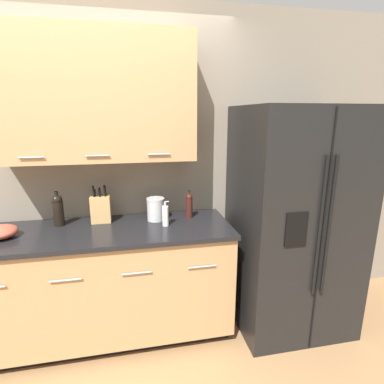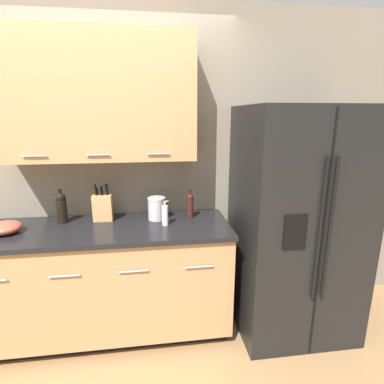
% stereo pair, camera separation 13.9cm
% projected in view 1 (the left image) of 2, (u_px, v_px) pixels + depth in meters
% --- Properties ---
extents(wall_back, '(10.00, 0.39, 2.60)m').
position_uv_depth(wall_back, '(84.00, 155.00, 2.36)').
color(wall_back, gray).
rests_on(wall_back, ground_plane).
extents(counter_unit, '(1.92, 0.64, 0.92)m').
position_uv_depth(counter_unit, '(108.00, 283.00, 2.35)').
color(counter_unit, black).
rests_on(counter_unit, ground_plane).
extents(refrigerator, '(0.91, 0.81, 1.82)m').
position_uv_depth(refrigerator, '(293.00, 221.00, 2.45)').
color(refrigerator, black).
rests_on(refrigerator, ground_plane).
extents(knife_block, '(0.15, 0.10, 0.30)m').
position_uv_depth(knife_block, '(101.00, 209.00, 2.35)').
color(knife_block, tan).
rests_on(knife_block, counter_unit).
extents(wine_bottle, '(0.08, 0.08, 0.27)m').
position_uv_depth(wine_bottle, '(58.00, 210.00, 2.27)').
color(wine_bottle, black).
rests_on(wine_bottle, counter_unit).
extents(soap_dispenser, '(0.05, 0.05, 0.19)m').
position_uv_depth(soap_dispenser, '(165.00, 216.00, 2.28)').
color(soap_dispenser, white).
rests_on(soap_dispenser, counter_unit).
extents(oil_bottle, '(0.06, 0.06, 0.23)m').
position_uv_depth(oil_bottle, '(189.00, 205.00, 2.46)').
color(oil_bottle, '#3D1914').
rests_on(oil_bottle, counter_unit).
extents(steel_canister, '(0.14, 0.14, 0.20)m').
position_uv_depth(steel_canister, '(156.00, 209.00, 2.40)').
color(steel_canister, '#B7B7BA').
rests_on(steel_canister, counter_unit).
extents(mixing_bowl, '(0.22, 0.22, 0.09)m').
position_uv_depth(mixing_bowl, '(0.00, 232.00, 2.06)').
color(mixing_bowl, '#B24C38').
rests_on(mixing_bowl, counter_unit).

